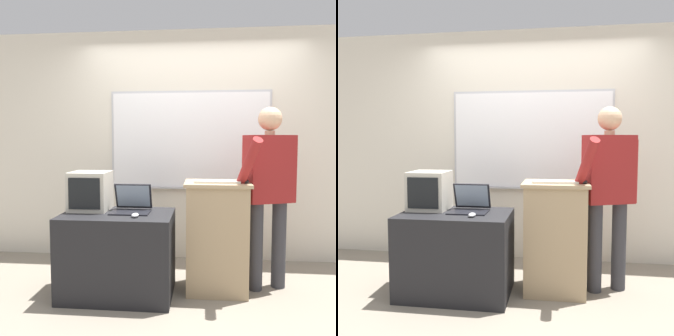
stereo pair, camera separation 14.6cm
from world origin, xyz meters
TOP-DOWN VIEW (x-y plane):
  - ground_plane at (0.00, 0.00)m, footprint 30.00×30.00m
  - back_wall at (-0.00, 1.39)m, footprint 6.40×0.17m
  - lectern_podium at (0.25, 0.46)m, footprint 0.59×0.48m
  - side_desk at (-0.63, 0.29)m, footprint 0.98×0.63m
  - person_presenter at (0.72, 0.54)m, footprint 0.61×0.65m
  - laptop at (-0.52, 0.38)m, footprint 0.35×0.32m
  - wireless_keyboard at (0.25, 0.40)m, footprint 0.40×0.15m
  - computer_mouse_by_laptop at (-0.44, 0.14)m, footprint 0.06×0.10m
  - computer_mouse_by_keyboard at (0.50, 0.39)m, footprint 0.06×0.10m
  - crt_monitor at (-0.91, 0.41)m, footprint 0.35×0.35m

SIDE VIEW (x-z plane):
  - ground_plane at x=0.00m, z-range 0.00..0.00m
  - side_desk at x=-0.63m, z-range 0.00..0.74m
  - lectern_podium at x=0.25m, z-range 0.00..1.01m
  - computer_mouse_by_laptop at x=-0.44m, z-range 0.74..0.77m
  - laptop at x=-0.52m, z-range 0.69..0.94m
  - crt_monitor at x=-0.91m, z-range 0.74..1.09m
  - person_presenter at x=0.72m, z-range 0.14..1.82m
  - wireless_keyboard at x=0.25m, z-range 1.01..1.03m
  - computer_mouse_by_keyboard at x=0.50m, z-range 1.01..1.04m
  - back_wall at x=0.00m, z-range 0.00..2.63m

